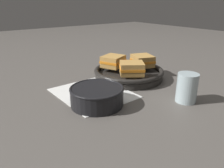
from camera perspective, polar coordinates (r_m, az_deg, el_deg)
The scene contains 9 objects.
ground_plane at distance 0.76m, azimuth -4.23°, elevation -2.45°, with size 4.00×4.00×0.00m, color #56514C.
napkin at distance 0.76m, azimuth -5.01°, elevation -2.31°, with size 0.27×0.23×0.00m.
soup_bowl at distance 0.67m, azimuth -3.96°, elevation -2.82°, with size 0.17×0.17×0.06m.
spoon at distance 0.72m, azimuth -3.24°, elevation -3.03°, with size 0.15×0.10×0.01m.
skillet at distance 0.91m, azimuth 4.45°, elevation 2.82°, with size 0.29×0.38×0.04m.
sandwich_near_left at distance 0.92m, azimuth 0.29°, elevation 5.98°, with size 0.11×0.11×0.05m.
sandwich_near_right at distance 0.82m, azimuth 5.18°, elevation 4.11°, with size 0.12×0.12×0.05m.
sandwich_far_left at distance 0.94m, azimuth 7.96°, elevation 6.06°, with size 0.11×0.10×0.05m.
drinking_glass at distance 0.72m, azimuth 18.97°, elevation -0.94°, with size 0.07×0.07×0.09m.
Camera 1 is at (0.59, -0.37, 0.30)m, focal length 35.00 mm.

